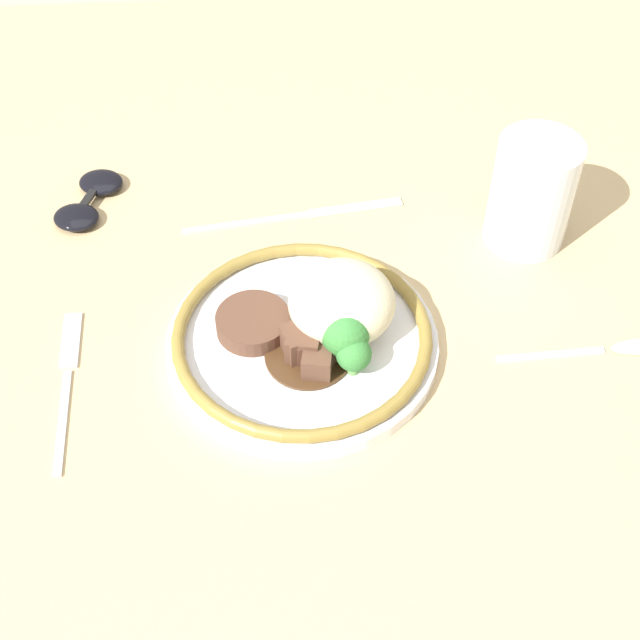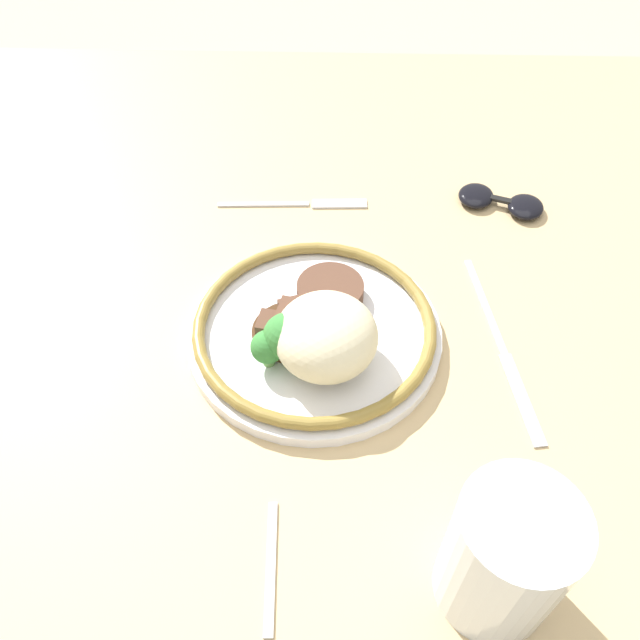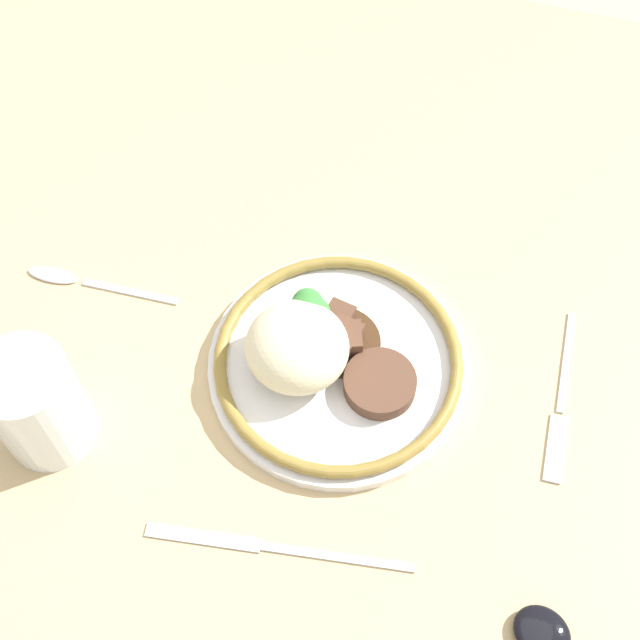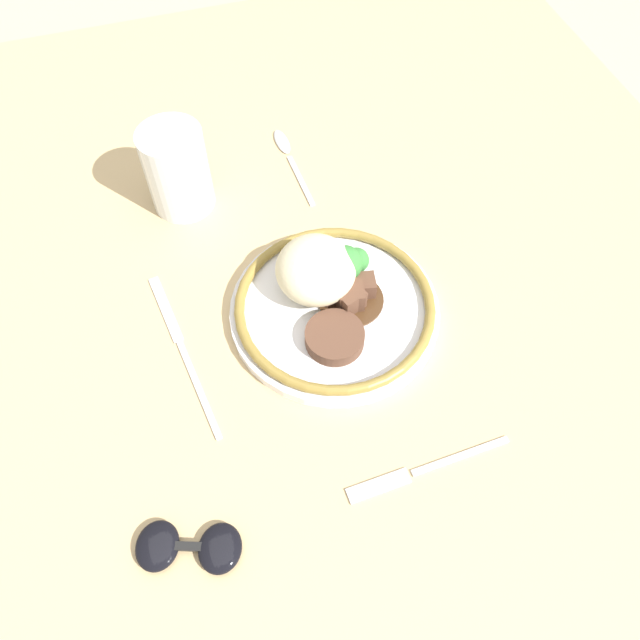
% 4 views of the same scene
% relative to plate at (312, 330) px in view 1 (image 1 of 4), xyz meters
% --- Properties ---
extents(ground_plane, '(8.00, 8.00, 0.00)m').
position_rel_plate_xyz_m(ground_plane, '(0.03, 0.04, -0.07)').
color(ground_plane, tan).
extents(dining_table, '(1.28, 1.20, 0.05)m').
position_rel_plate_xyz_m(dining_table, '(0.03, 0.04, -0.05)').
color(dining_table, tan).
rests_on(dining_table, ground).
extents(plate, '(0.24, 0.24, 0.08)m').
position_rel_plate_xyz_m(plate, '(0.00, 0.00, 0.00)').
color(plate, white).
rests_on(plate, dining_table).
extents(juice_glass, '(0.08, 0.08, 0.11)m').
position_rel_plate_xyz_m(juice_glass, '(0.22, 0.13, 0.03)').
color(juice_glass, yellow).
rests_on(juice_glass, dining_table).
extents(fork, '(0.02, 0.18, 0.00)m').
position_rel_plate_xyz_m(fork, '(-0.22, -0.02, -0.02)').
color(fork, '#B7B7BC').
rests_on(fork, dining_table).
extents(knife, '(0.23, 0.04, 0.00)m').
position_rel_plate_xyz_m(knife, '(0.00, 0.18, -0.02)').
color(knife, '#B7B7BC').
rests_on(knife, dining_table).
extents(spoon, '(0.16, 0.02, 0.01)m').
position_rel_plate_xyz_m(spoon, '(0.27, -0.02, -0.02)').
color(spoon, '#B7B7BC').
rests_on(spoon, dining_table).
extents(sunglasses, '(0.08, 0.11, 0.01)m').
position_rel_plate_xyz_m(sunglasses, '(-0.22, 0.21, -0.02)').
color(sunglasses, black).
rests_on(sunglasses, dining_table).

